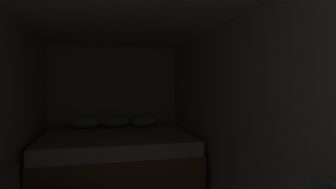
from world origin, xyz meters
name	(u,v)px	position (x,y,z in m)	size (l,w,h in m)	color
wall_back	(114,106)	(0.00, 4.72, 1.05)	(2.34, 0.05, 2.10)	silver
wall_right	(248,124)	(1.14, 2.04, 1.05)	(0.05, 5.31, 2.10)	silver
ceiling_slab	(126,1)	(0.00, 2.04, 2.12)	(2.34, 5.31, 0.05)	white
bed	(117,157)	(0.00, 3.80, 0.36)	(2.12, 1.73, 0.89)	#9E7247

